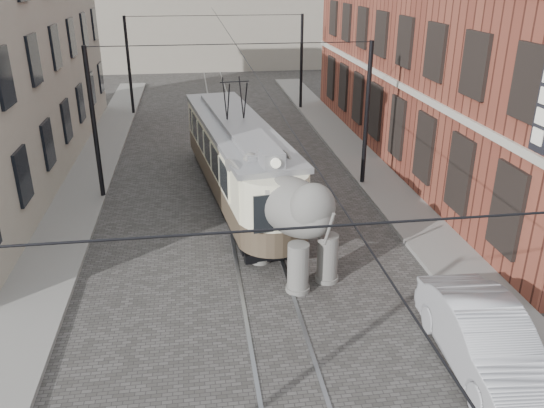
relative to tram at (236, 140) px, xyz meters
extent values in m
plane|color=#464340|center=(0.21, -5.55, -2.34)|extent=(120.00, 120.00, 0.00)
cube|color=slate|center=(6.21, -5.55, -2.26)|extent=(2.00, 60.00, 0.15)
cube|color=slate|center=(-6.29, -5.55, -2.26)|extent=(2.00, 60.00, 0.15)
cube|color=brown|center=(11.21, 3.45, 3.66)|extent=(8.00, 26.00, 12.00)
imported|color=#A1A1A6|center=(4.70, -11.36, -1.55)|extent=(1.89, 4.83, 1.57)
camera|label=1|loc=(-1.56, -20.83, 6.20)|focal=36.29mm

